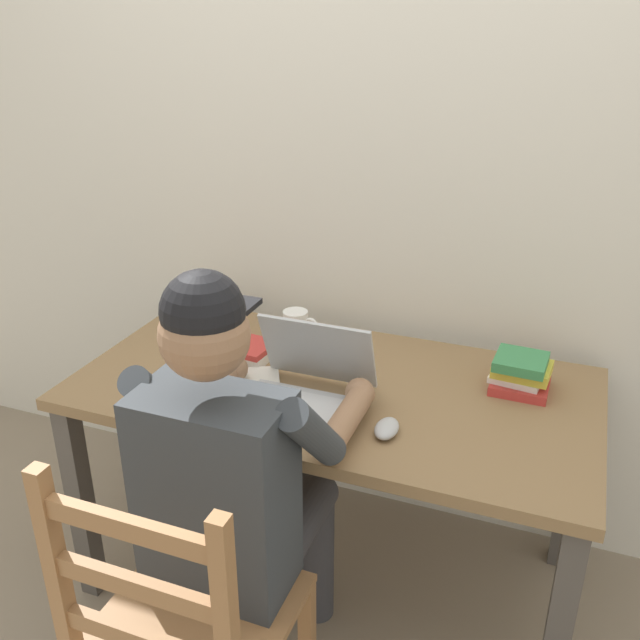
{
  "coord_description": "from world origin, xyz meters",
  "views": [
    {
      "loc": [
        0.6,
        -1.67,
        1.73
      ],
      "look_at": [
        -0.02,
        -0.05,
        0.95
      ],
      "focal_mm": 39.13,
      "sensor_mm": 36.0,
      "label": 1
    }
  ],
  "objects_px": {
    "desk": "(333,410)",
    "coffee_mug_white": "(296,324)",
    "computer_mouse": "(387,428)",
    "book_stack_main": "(520,373)",
    "seated_person": "(238,476)",
    "laptop": "(306,387)",
    "coffee_mug_dark": "(214,314)",
    "wooden_chair": "(185,633)",
    "book_stack_side": "(244,350)"
  },
  "relations": [
    {
      "from": "desk",
      "to": "coffee_mug_white",
      "type": "height_order",
      "value": "coffee_mug_white"
    },
    {
      "from": "wooden_chair",
      "to": "coffee_mug_white",
      "type": "relative_size",
      "value": 7.89
    },
    {
      "from": "computer_mouse",
      "to": "coffee_mug_dark",
      "type": "distance_m",
      "value": 0.84
    },
    {
      "from": "seated_person",
      "to": "coffee_mug_dark",
      "type": "xyz_separation_m",
      "value": [
        -0.44,
        0.68,
        0.08
      ]
    },
    {
      "from": "laptop",
      "to": "seated_person",
      "type": "bearing_deg",
      "value": -97.58
    },
    {
      "from": "seated_person",
      "to": "desk",
      "type": "bearing_deg",
      "value": 80.5
    },
    {
      "from": "seated_person",
      "to": "wooden_chair",
      "type": "relative_size",
      "value": 1.32
    },
    {
      "from": "computer_mouse",
      "to": "book_stack_main",
      "type": "distance_m",
      "value": 0.46
    },
    {
      "from": "book_stack_main",
      "to": "computer_mouse",
      "type": "bearing_deg",
      "value": -128.74
    },
    {
      "from": "laptop",
      "to": "coffee_mug_white",
      "type": "relative_size",
      "value": 2.73
    },
    {
      "from": "coffee_mug_white",
      "to": "book_stack_main",
      "type": "bearing_deg",
      "value": -7.21
    },
    {
      "from": "desk",
      "to": "wooden_chair",
      "type": "height_order",
      "value": "wooden_chair"
    },
    {
      "from": "wooden_chair",
      "to": "computer_mouse",
      "type": "xyz_separation_m",
      "value": [
        0.29,
        0.54,
        0.27
      ]
    },
    {
      "from": "wooden_chair",
      "to": "coffee_mug_dark",
      "type": "distance_m",
      "value": 1.1
    },
    {
      "from": "laptop",
      "to": "book_stack_main",
      "type": "distance_m",
      "value": 0.62
    },
    {
      "from": "coffee_mug_white",
      "to": "book_stack_side",
      "type": "height_order",
      "value": "coffee_mug_white"
    },
    {
      "from": "computer_mouse",
      "to": "seated_person",
      "type": "bearing_deg",
      "value": -138.75
    },
    {
      "from": "desk",
      "to": "coffee_mug_white",
      "type": "relative_size",
      "value": 12.36
    },
    {
      "from": "coffee_mug_dark",
      "to": "book_stack_side",
      "type": "relative_size",
      "value": 0.6
    },
    {
      "from": "seated_person",
      "to": "coffee_mug_white",
      "type": "height_order",
      "value": "seated_person"
    },
    {
      "from": "coffee_mug_white",
      "to": "book_stack_side",
      "type": "relative_size",
      "value": 0.63
    },
    {
      "from": "wooden_chair",
      "to": "book_stack_side",
      "type": "distance_m",
      "value": 0.88
    },
    {
      "from": "seated_person",
      "to": "laptop",
      "type": "distance_m",
      "value": 0.34
    },
    {
      "from": "seated_person",
      "to": "book_stack_main",
      "type": "bearing_deg",
      "value": 46.67
    },
    {
      "from": "laptop",
      "to": "book_stack_side",
      "type": "bearing_deg",
      "value": 146.29
    },
    {
      "from": "coffee_mug_dark",
      "to": "seated_person",
      "type": "bearing_deg",
      "value": -57.21
    },
    {
      "from": "seated_person",
      "to": "book_stack_side",
      "type": "height_order",
      "value": "seated_person"
    },
    {
      "from": "coffee_mug_dark",
      "to": "book_stack_main",
      "type": "relative_size",
      "value": 0.68
    },
    {
      "from": "laptop",
      "to": "computer_mouse",
      "type": "distance_m",
      "value": 0.26
    },
    {
      "from": "computer_mouse",
      "to": "wooden_chair",
      "type": "bearing_deg",
      "value": -118.63
    },
    {
      "from": "seated_person",
      "to": "coffee_mug_dark",
      "type": "distance_m",
      "value": 0.81
    },
    {
      "from": "computer_mouse",
      "to": "book_stack_side",
      "type": "relative_size",
      "value": 0.52
    },
    {
      "from": "computer_mouse",
      "to": "book_stack_main",
      "type": "xyz_separation_m",
      "value": [
        0.29,
        0.36,
        0.04
      ]
    },
    {
      "from": "computer_mouse",
      "to": "coffee_mug_white",
      "type": "bearing_deg",
      "value": 134.24
    },
    {
      "from": "laptop",
      "to": "book_stack_side",
      "type": "height_order",
      "value": "laptop"
    },
    {
      "from": "seated_person",
      "to": "wooden_chair",
      "type": "bearing_deg",
      "value": -90.0
    },
    {
      "from": "coffee_mug_white",
      "to": "wooden_chair",
      "type": "bearing_deg",
      "value": -81.58
    },
    {
      "from": "coffee_mug_white",
      "to": "coffee_mug_dark",
      "type": "height_order",
      "value": "coffee_mug_dark"
    },
    {
      "from": "laptop",
      "to": "coffee_mug_dark",
      "type": "bearing_deg",
      "value": 143.82
    },
    {
      "from": "seated_person",
      "to": "book_stack_main",
      "type": "xyz_separation_m",
      "value": [
        0.58,
        0.62,
        0.08
      ]
    },
    {
      "from": "desk",
      "to": "laptop",
      "type": "distance_m",
      "value": 0.2
    },
    {
      "from": "desk",
      "to": "coffee_mug_dark",
      "type": "relative_size",
      "value": 12.85
    },
    {
      "from": "coffee_mug_dark",
      "to": "computer_mouse",
      "type": "bearing_deg",
      "value": -29.79
    },
    {
      "from": "coffee_mug_dark",
      "to": "book_stack_main",
      "type": "distance_m",
      "value": 1.02
    },
    {
      "from": "computer_mouse",
      "to": "book_stack_side",
      "type": "xyz_separation_m",
      "value": [
        -0.54,
        0.26,
        0.01
      ]
    },
    {
      "from": "desk",
      "to": "laptop",
      "type": "height_order",
      "value": "laptop"
    },
    {
      "from": "computer_mouse",
      "to": "book_stack_side",
      "type": "bearing_deg",
      "value": 154.31
    },
    {
      "from": "seated_person",
      "to": "book_stack_main",
      "type": "relative_size",
      "value": 7.35
    },
    {
      "from": "laptop",
      "to": "coffee_mug_dark",
      "type": "xyz_separation_m",
      "value": [
        -0.48,
        0.35,
        -0.0
      ]
    },
    {
      "from": "coffee_mug_white",
      "to": "book_stack_side",
      "type": "bearing_deg",
      "value": -116.15
    }
  ]
}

